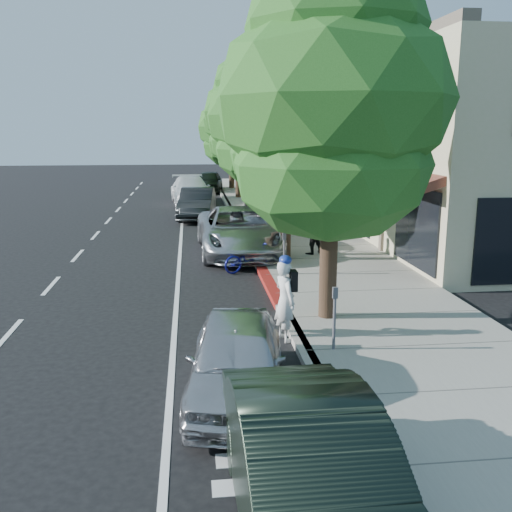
{
  "coord_description": "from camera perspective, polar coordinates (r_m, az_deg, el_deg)",
  "views": [
    {
      "loc": [
        -2.18,
        -14.3,
        4.37
      ],
      "look_at": [
        -0.62,
        -0.81,
        1.35
      ],
      "focal_mm": 40.0,
      "sensor_mm": 36.0,
      "label": 1
    }
  ],
  "objects": [
    {
      "name": "near_car_b",
      "position": [
        6.54,
        5.75,
        -21.2
      ],
      "size": [
        1.71,
        4.58,
        1.49
      ],
      "primitive_type": "imported",
      "rotation": [
        0.0,
        0.0,
        0.03
      ],
      "color": "black",
      "rests_on": "ground"
    },
    {
      "name": "white_pickup",
      "position": [
        34.77,
        -6.53,
        6.56
      ],
      "size": [
        2.68,
        5.67,
        1.6
      ],
      "primitive_type": "imported",
      "rotation": [
        0.0,
        0.0,
        0.08
      ],
      "color": "white",
      "rests_on": "ground"
    },
    {
      "name": "near_car_a",
      "position": [
        9.57,
        -1.95,
        -10.24
      ],
      "size": [
        2.01,
        4.06,
        1.33
      ],
      "primitive_type": "imported",
      "rotation": [
        0.0,
        0.0,
        -0.11
      ],
      "color": "#B5B5BA",
      "rests_on": "ground"
    },
    {
      "name": "pedestrian",
      "position": [
        19.74,
        5.6,
        2.47
      ],
      "size": [
        0.94,
        0.85,
        1.58
      ],
      "primitive_type": "imported",
      "rotation": [
        0.0,
        0.0,
        3.55
      ],
      "color": "black",
      "rests_on": "sidewalk"
    },
    {
      "name": "street_tree_1",
      "position": [
        18.56,
        3.04,
        14.16
      ],
      "size": [
        4.34,
        4.34,
        7.79
      ],
      "color": "black",
      "rests_on": "ground"
    },
    {
      "name": "storefront_building",
      "position": [
        34.39,
        13.68,
        10.74
      ],
      "size": [
        10.0,
        36.0,
        7.0
      ],
      "primitive_type": "cube",
      "color": "beige",
      "rests_on": "ground"
    },
    {
      "name": "dark_sedan",
      "position": [
        28.69,
        -5.9,
        5.25
      ],
      "size": [
        2.06,
        4.76,
        1.52
      ],
      "primitive_type": "imported",
      "rotation": [
        0.0,
        0.0,
        -0.1
      ],
      "color": "black",
      "rests_on": "ground"
    },
    {
      "name": "street_tree_2",
      "position": [
        24.5,
        0.64,
        13.59
      ],
      "size": [
        4.81,
        4.81,
        7.82
      ],
      "color": "black",
      "rests_on": "ground"
    },
    {
      "name": "silver_suv",
      "position": [
        20.36,
        -1.77,
        2.5
      ],
      "size": [
        2.87,
        5.99,
        1.65
      ],
      "primitive_type": "imported",
      "rotation": [
        0.0,
        0.0,
        0.02
      ],
      "color": "#B1B2B6",
      "rests_on": "ground"
    },
    {
      "name": "street_tree_0",
      "position": [
        12.69,
        7.7,
        14.82
      ],
      "size": [
        5.16,
        5.16,
        8.03
      ],
      "color": "black",
      "rests_on": "ground"
    },
    {
      "name": "street_tree_5",
      "position": [
        42.41,
        -2.5,
        12.65
      ],
      "size": [
        5.01,
        5.01,
        7.41
      ],
      "color": "black",
      "rests_on": "ground"
    },
    {
      "name": "sidewalk",
      "position": [
        23.15,
        4.68,
        1.8
      ],
      "size": [
        4.6,
        56.0,
        0.15
      ],
      "primitive_type": "cube",
      "color": "gray",
      "rests_on": "ground"
    },
    {
      "name": "curb_red_segment",
      "position": [
        16.04,
        1.45,
        -3.0
      ],
      "size": [
        0.32,
        4.0,
        0.15
      ],
      "primitive_type": "cube",
      "color": "maroon",
      "rests_on": "ground"
    },
    {
      "name": "bicycle",
      "position": [
        17.83,
        -0.71,
        -0.16
      ],
      "size": [
        1.82,
        1.26,
        0.91
      ],
      "primitive_type": "imported",
      "rotation": [
        0.0,
        0.0,
        1.99
      ],
      "color": "navy",
      "rests_on": "ground"
    },
    {
      "name": "cyclist",
      "position": [
        11.99,
        2.92,
        -4.5
      ],
      "size": [
        0.59,
        0.73,
        1.72
      ],
      "primitive_type": "imported",
      "rotation": [
        0.0,
        0.0,
        1.9
      ],
      "color": "silver",
      "rests_on": "ground"
    },
    {
      "name": "curb",
      "position": [
        22.81,
        -1.0,
        1.68
      ],
      "size": [
        0.3,
        56.0,
        0.15
      ],
      "primitive_type": "cube",
      "color": "#9E998E",
      "rests_on": "ground"
    },
    {
      "name": "street_tree_4",
      "position": [
        36.43,
        -1.8,
        13.36
      ],
      "size": [
        4.55,
        4.55,
        7.84
      ],
      "color": "black",
      "rests_on": "ground"
    },
    {
      "name": "dark_suv_far",
      "position": [
        41.05,
        -4.73,
        7.43
      ],
      "size": [
        2.3,
        4.58,
        1.5
      ],
      "primitive_type": "imported",
      "rotation": [
        0.0,
        0.0,
        -0.12
      ],
      "color": "black",
      "rests_on": "ground"
    },
    {
      "name": "ground",
      "position": [
        15.11,
        1.98,
        -4.28
      ],
      "size": [
        120.0,
        120.0,
        0.0
      ],
      "primitive_type": "plane",
      "color": "black",
      "rests_on": "ground"
    },
    {
      "name": "street_tree_3",
      "position": [
        30.46,
        -0.82,
        13.98
      ],
      "size": [
        4.75,
        4.75,
        8.22
      ],
      "color": "black",
      "rests_on": "ground"
    }
  ]
}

